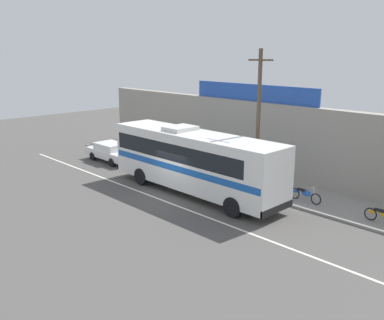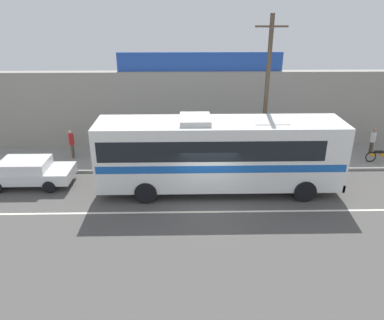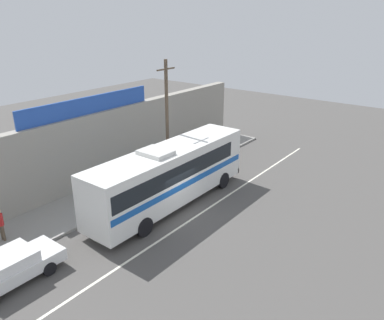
{
  "view_description": "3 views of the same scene",
  "coord_description": "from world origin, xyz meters",
  "px_view_note": "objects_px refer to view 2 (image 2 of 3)",
  "views": [
    {
      "loc": [
        17.34,
        -15.09,
        7.99
      ],
      "look_at": [
        0.18,
        1.51,
        1.88
      ],
      "focal_mm": 39.9,
      "sensor_mm": 36.0,
      "label": 1
    },
    {
      "loc": [
        -1.07,
        -15.09,
        8.65
      ],
      "look_at": [
        -0.72,
        1.81,
        1.41
      ],
      "focal_mm": 34.79,
      "sensor_mm": 36.0,
      "label": 2
    },
    {
      "loc": [
        -14.84,
        -12.18,
        10.76
      ],
      "look_at": [
        2.79,
        1.4,
        2.16
      ],
      "focal_mm": 35.6,
      "sensor_mm": 36.0,
      "label": 3
    }
  ],
  "objects_px": {
    "intercity_bus": "(218,151)",
    "utility_pole": "(266,94)",
    "parked_car": "(28,172)",
    "motorcycle_blue": "(382,155)",
    "pedestrian_far_left": "(72,142)",
    "pedestrian_far_right": "(373,139)",
    "motorcycle_orange": "(308,155)"
  },
  "relations": [
    {
      "from": "motorcycle_blue",
      "to": "pedestrian_far_left",
      "type": "relative_size",
      "value": 1.12
    },
    {
      "from": "intercity_bus",
      "to": "pedestrian_far_right",
      "type": "height_order",
      "value": "intercity_bus"
    },
    {
      "from": "parked_car",
      "to": "pedestrian_far_right",
      "type": "xyz_separation_m",
      "value": [
        19.13,
        3.39,
        0.35
      ]
    },
    {
      "from": "parked_car",
      "to": "utility_pole",
      "type": "bearing_deg",
      "value": 7.7
    },
    {
      "from": "motorcycle_blue",
      "to": "pedestrian_far_right",
      "type": "height_order",
      "value": "pedestrian_far_right"
    },
    {
      "from": "motorcycle_blue",
      "to": "motorcycle_orange",
      "type": "bearing_deg",
      "value": 179.58
    },
    {
      "from": "parked_car",
      "to": "pedestrian_far_left",
      "type": "height_order",
      "value": "pedestrian_far_left"
    },
    {
      "from": "intercity_bus",
      "to": "parked_car",
      "type": "distance_m",
      "value": 9.63
    },
    {
      "from": "intercity_bus",
      "to": "pedestrian_far_left",
      "type": "distance_m",
      "value": 9.1
    },
    {
      "from": "pedestrian_far_left",
      "to": "motorcycle_orange",
      "type": "bearing_deg",
      "value": -4.0
    },
    {
      "from": "intercity_bus",
      "to": "utility_pole",
      "type": "xyz_separation_m",
      "value": [
        2.66,
        2.41,
        2.21
      ]
    },
    {
      "from": "motorcycle_blue",
      "to": "pedestrian_far_right",
      "type": "distance_m",
      "value": 1.28
    },
    {
      "from": "pedestrian_far_left",
      "to": "pedestrian_far_right",
      "type": "bearing_deg",
      "value": 0.6
    },
    {
      "from": "utility_pole",
      "to": "pedestrian_far_right",
      "type": "xyz_separation_m",
      "value": [
        6.96,
        1.74,
        -3.19
      ]
    },
    {
      "from": "intercity_bus",
      "to": "motorcycle_blue",
      "type": "xyz_separation_m",
      "value": [
        9.7,
        2.99,
        -1.5
      ]
    },
    {
      "from": "pedestrian_far_right",
      "to": "pedestrian_far_left",
      "type": "relative_size",
      "value": 0.95
    },
    {
      "from": "parked_car",
      "to": "pedestrian_far_right",
      "type": "relative_size",
      "value": 2.7
    },
    {
      "from": "intercity_bus",
      "to": "utility_pole",
      "type": "relative_size",
      "value": 1.45
    },
    {
      "from": "intercity_bus",
      "to": "parked_car",
      "type": "height_order",
      "value": "intercity_bus"
    },
    {
      "from": "utility_pole",
      "to": "pedestrian_far_left",
      "type": "relative_size",
      "value": 4.63
    },
    {
      "from": "parked_car",
      "to": "motorcycle_blue",
      "type": "xyz_separation_m",
      "value": [
        19.21,
        2.22,
        -0.17
      ]
    },
    {
      "from": "pedestrian_far_right",
      "to": "intercity_bus",
      "type": "bearing_deg",
      "value": -156.63
    },
    {
      "from": "motorcycle_blue",
      "to": "pedestrian_far_right",
      "type": "bearing_deg",
      "value": 93.69
    },
    {
      "from": "utility_pole",
      "to": "motorcycle_blue",
      "type": "xyz_separation_m",
      "value": [
        7.04,
        0.58,
        -3.71
      ]
    },
    {
      "from": "pedestrian_far_right",
      "to": "utility_pole",
      "type": "bearing_deg",
      "value": -165.93
    },
    {
      "from": "utility_pole",
      "to": "intercity_bus",
      "type": "bearing_deg",
      "value": -137.77
    },
    {
      "from": "pedestrian_far_right",
      "to": "pedestrian_far_left",
      "type": "xyz_separation_m",
      "value": [
        -17.75,
        -0.19,
        0.06
      ]
    },
    {
      "from": "motorcycle_orange",
      "to": "pedestrian_far_left",
      "type": "bearing_deg",
      "value": 176.0
    },
    {
      "from": "parked_car",
      "to": "pedestrian_far_right",
      "type": "distance_m",
      "value": 19.43
    },
    {
      "from": "utility_pole",
      "to": "pedestrian_far_right",
      "type": "bearing_deg",
      "value": 14.07
    },
    {
      "from": "parked_car",
      "to": "pedestrian_far_right",
      "type": "height_order",
      "value": "pedestrian_far_right"
    },
    {
      "from": "motorcycle_orange",
      "to": "pedestrian_far_right",
      "type": "xyz_separation_m",
      "value": [
        4.16,
        1.14,
        0.52
      ]
    }
  ]
}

